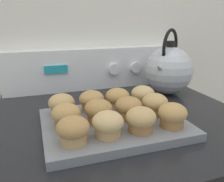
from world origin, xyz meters
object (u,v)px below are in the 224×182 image
Objects in this scene: muffin_r1_c3 at (155,104)px; muffin_r2_c2 at (117,98)px; muffin_r0_c0 at (73,130)px; muffin_r1_c0 at (66,116)px; muffin_r2_c1 at (92,101)px; muffin_pan at (113,124)px; muffin_r1_c1 at (99,111)px; muffin_r0_c2 at (141,119)px; muffin_r1_c2 at (129,108)px; muffin_r2_c0 at (62,105)px; muffin_r0_c1 at (108,124)px; muffin_r0_c3 at (172,115)px; tea_kettle at (168,70)px; muffin_r2_c3 at (143,95)px.

muffin_r2_c2 is at bearing 135.11° from muffin_r1_c3.
muffin_r1_c0 is at bearing 92.00° from muffin_r0_c0.
muffin_r1_c3 is at bearing -27.26° from muffin_r2_c1.
muffin_pan is 5.11× the size of muffin_r1_c1.
muffin_r0_c2 and muffin_r1_c1 have the same top height.
muffin_pan is 5.11× the size of muffin_r1_c2.
muffin_r1_c3 is (0.17, -0.00, 0.00)m from muffin_r1_c1.
muffin_pan is 0.06m from muffin_r1_c1.
muffin_r0_c1 is at bearing -62.64° from muffin_r2_c0.
muffin_r1_c1 is 1.00× the size of muffin_r2_c1.
muffin_r1_c3 is at bearing 0.69° from muffin_r1_c0.
muffin_r0_c3 is 0.24m from muffin_r2_c1.
muffin_pan is 0.10m from muffin_r0_c1.
muffin_r1_c0 and muffin_r2_c2 have the same top height.
muffin_r1_c0 is 1.00× the size of muffin_r2_c0.
muffin_r1_c0 is at bearing -89.30° from muffin_r2_c0.
muffin_r1_c0 is (-0.26, 0.08, 0.00)m from muffin_r0_c3.
muffin_r1_c3 is at bearing 19.43° from muffin_r0_c0.
muffin_r0_c2 is at bearing -63.64° from muffin_pan.
muffin_r1_c0 is at bearing 136.29° from muffin_r0_c1.
muffin_r0_c0 is 1.00× the size of muffin_r1_c2.
muffin_r0_c1 and muffin_r2_c2 have the same top height.
muffin_r2_c2 is (0.17, 0.09, 0.00)m from muffin_r1_c0.
muffin_r0_c3 is at bearing -26.89° from muffin_r1_c1.
muffin_r1_c0 is 0.09m from muffin_r1_c1.
muffin_r1_c2 is 0.29× the size of tea_kettle.
muffin_r1_c0 is at bearing -161.28° from muffin_r2_c3.
tea_kettle is (0.17, 0.14, 0.04)m from muffin_r2_c3.
muffin_r1_c1 is at bearing -154.31° from muffin_r2_c3.
muffin_r2_c1 is 0.08m from muffin_r2_c2.
muffin_pan is 5.11× the size of muffin_r2_c3.
muffin_r2_c3 is at bearing 0.00° from muffin_r2_c2.
muffin_r2_c3 is 0.29× the size of tea_kettle.
muffin_r1_c3 reaches higher than muffin_pan.
muffin_r2_c3 is (0.13, 0.08, 0.04)m from muffin_pan.
muffin_r0_c0 is 1.00× the size of muffin_r1_c1.
muffin_r0_c2 is 1.00× the size of muffin_r2_c3.
muffin_r0_c0 is 1.00× the size of muffin_r0_c1.
muffin_r1_c0 is 1.00× the size of muffin_r2_c3.
muffin_r1_c0 is at bearing -179.31° from muffin_r1_c3.
muffin_r0_c3 is 1.00× the size of muffin_r2_c1.
muffin_r0_c0 is at bearing -144.03° from tea_kettle.
muffin_r0_c0 is 0.53m from tea_kettle.
muffin_r0_c2 is (0.04, -0.08, 0.04)m from muffin_pan.
muffin_r2_c2 is (0.04, 0.08, 0.04)m from muffin_pan.
muffin_r0_c1 is 1.00× the size of muffin_r2_c3.
muffin_r1_c0 is at bearing -152.41° from tea_kettle.
muffin_r0_c2 is 0.24m from muffin_r2_c0.
muffin_r0_c3 is at bearing -32.79° from muffin_r2_c0.
muffin_r0_c0 is at bearing -179.20° from muffin_r0_c3.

